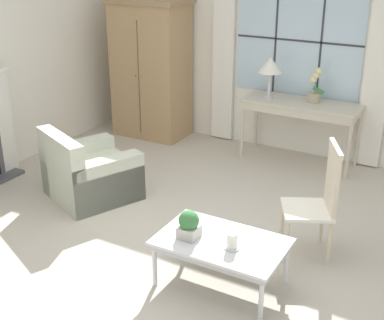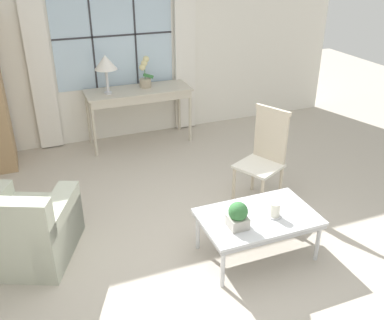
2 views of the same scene
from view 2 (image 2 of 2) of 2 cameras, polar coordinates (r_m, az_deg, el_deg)
ground_plane at (r=4.27m, az=-0.00°, el=-11.79°), size 14.00×14.00×0.00m
wall_back_windowed at (r=6.38m, az=-10.33°, el=14.86°), size 7.20×0.14×2.80m
console_table at (r=6.25m, az=-7.18°, el=8.59°), size 1.49×0.56×0.82m
table_lamp at (r=5.98m, az=-11.46°, el=12.55°), size 0.31×0.31×0.54m
potted_orchid at (r=6.28m, az=-6.29°, el=11.22°), size 0.21×0.17×0.45m
armchair_upholstered at (r=4.33m, az=-21.69°, el=-8.85°), size 1.15×1.14×0.81m
side_chair_wooden at (r=4.82m, az=9.71°, el=1.12°), size 0.59×0.59×1.09m
coffee_table at (r=4.03m, az=8.78°, el=-7.83°), size 1.07×0.67×0.44m
potted_plant_small at (r=3.76m, az=6.14°, el=-7.34°), size 0.17×0.17×0.25m
pillar_candle at (r=3.98m, az=10.99°, el=-6.63°), size 0.13×0.13×0.15m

